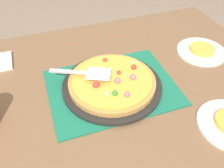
{
  "coord_description": "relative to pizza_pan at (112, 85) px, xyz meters",
  "views": [
    {
      "loc": [
        -0.22,
        -0.63,
        1.39
      ],
      "look_at": [
        0.0,
        0.0,
        0.77
      ],
      "focal_mm": 38.66,
      "sensor_mm": 36.0,
      "label": 1
    }
  ],
  "objects": [
    {
      "name": "dining_table",
      "position": [
        0.0,
        0.0,
        -0.12
      ],
      "size": [
        1.4,
        1.0,
        0.75
      ],
      "color": "brown",
      "rests_on": "ground_plane"
    },
    {
      "name": "placemat",
      "position": [
        0.0,
        0.0,
        -0.01
      ],
      "size": [
        0.48,
        0.36,
        0.01
      ],
      "primitive_type": "cube",
      "color": "#196B4C",
      "rests_on": "dining_table"
    },
    {
      "name": "pizza",
      "position": [
        0.0,
        -0.0,
        0.02
      ],
      "size": [
        0.33,
        0.33,
        0.05
      ],
      "color": "#B78442",
      "rests_on": "pizza_pan"
    },
    {
      "name": "served_slice_right",
      "position": [
        0.46,
        0.09,
        0.01
      ],
      "size": [
        0.11,
        0.11,
        0.02
      ],
      "primitive_type": "cylinder",
      "color": "gold",
      "rests_on": "plate_far_right"
    },
    {
      "name": "pizza_pan",
      "position": [
        0.0,
        0.0,
        0.0
      ],
      "size": [
        0.38,
        0.38,
        0.01
      ],
      "primitive_type": "cylinder",
      "color": "black",
      "rests_on": "placemat"
    },
    {
      "name": "plate_far_right",
      "position": [
        0.46,
        0.09,
        -0.01
      ],
      "size": [
        0.22,
        0.22,
        0.01
      ],
      "primitive_type": "cylinder",
      "color": "white",
      "rests_on": "dining_table"
    },
    {
      "name": "pizza_server",
      "position": [
        -0.09,
        0.04,
        0.05
      ],
      "size": [
        0.23,
        0.14,
        0.01
      ],
      "color": "silver",
      "rests_on": "pizza"
    }
  ]
}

